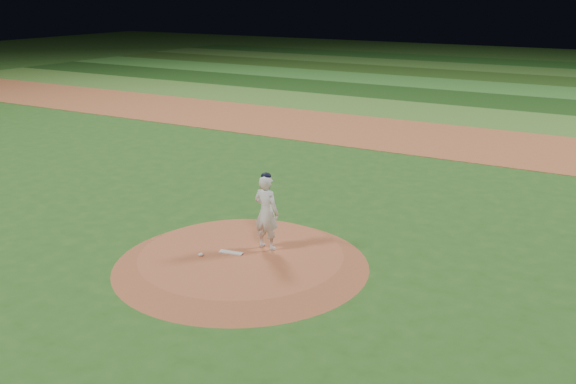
{
  "coord_description": "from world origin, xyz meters",
  "views": [
    {
      "loc": [
        7.28,
        -10.51,
        5.68
      ],
      "look_at": [
        0.0,
        2.0,
        1.1
      ],
      "focal_mm": 40.0,
      "sensor_mm": 36.0,
      "label": 1
    }
  ],
  "objects_px": {
    "rosin_bag": "(201,254)",
    "pitcher_on_mound": "(266,212)",
    "pitchers_mound": "(241,259)",
    "pitching_rubber": "(231,252)"
  },
  "relations": [
    {
      "from": "pitching_rubber",
      "to": "pitcher_on_mound",
      "type": "bearing_deg",
      "value": 40.51
    },
    {
      "from": "pitcher_on_mound",
      "to": "pitching_rubber",
      "type": "bearing_deg",
      "value": -129.71
    },
    {
      "from": "pitchers_mound",
      "to": "rosin_bag",
      "type": "xyz_separation_m",
      "value": [
        -0.69,
        -0.52,
        0.15
      ]
    },
    {
      "from": "pitchers_mound",
      "to": "pitcher_on_mound",
      "type": "relative_size",
      "value": 3.19
    },
    {
      "from": "rosin_bag",
      "to": "pitcher_on_mound",
      "type": "bearing_deg",
      "value": 47.17
    },
    {
      "from": "pitchers_mound",
      "to": "pitcher_on_mound",
      "type": "xyz_separation_m",
      "value": [
        0.3,
        0.55,
        0.97
      ]
    },
    {
      "from": "rosin_bag",
      "to": "pitcher_on_mound",
      "type": "height_order",
      "value": "pitcher_on_mound"
    },
    {
      "from": "pitching_rubber",
      "to": "pitcher_on_mound",
      "type": "xyz_separation_m",
      "value": [
        0.52,
        0.63,
        0.84
      ]
    },
    {
      "from": "pitcher_on_mound",
      "to": "pitchers_mound",
      "type": "bearing_deg",
      "value": -118.91
    },
    {
      "from": "pitcher_on_mound",
      "to": "rosin_bag",
      "type": "bearing_deg",
      "value": -132.83
    }
  ]
}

